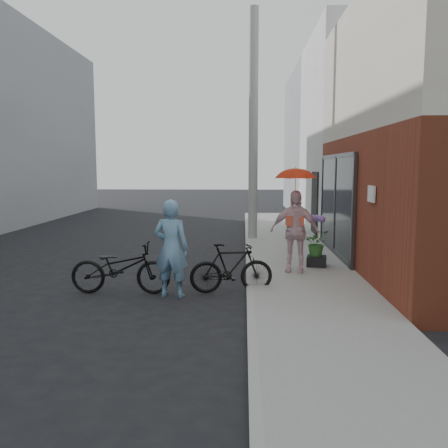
# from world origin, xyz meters

# --- Properties ---
(ground) EXTENTS (80.00, 80.00, 0.00)m
(ground) POSITION_xyz_m (0.00, 0.00, 0.00)
(ground) COLOR black
(ground) RESTS_ON ground
(sidewalk) EXTENTS (2.20, 24.00, 0.12)m
(sidewalk) POSITION_xyz_m (2.10, 2.00, 0.06)
(sidewalk) COLOR gray
(sidewalk) RESTS_ON ground
(curb) EXTENTS (0.12, 24.00, 0.12)m
(curb) POSITION_xyz_m (0.94, 2.00, 0.06)
(curb) COLOR #9E9E99
(curb) RESTS_ON ground
(plaster_building) EXTENTS (8.00, 6.00, 7.00)m
(plaster_building) POSITION_xyz_m (7.20, 9.00, 3.50)
(plaster_building) COLOR silver
(plaster_building) RESTS_ON ground
(east_building_far) EXTENTS (8.00, 8.00, 7.00)m
(east_building_far) POSITION_xyz_m (7.20, 16.00, 3.50)
(east_building_far) COLOR gray
(east_building_far) RESTS_ON ground
(utility_pole) EXTENTS (0.28, 0.28, 7.00)m
(utility_pole) POSITION_xyz_m (1.10, 6.00, 3.50)
(utility_pole) COLOR #9E9E99
(utility_pole) RESTS_ON ground
(officer) EXTENTS (0.70, 0.53, 1.75)m
(officer) POSITION_xyz_m (-0.46, -0.34, 0.87)
(officer) COLOR #6896B9
(officer) RESTS_ON ground
(bike_left) EXTENTS (1.83, 0.66, 0.96)m
(bike_left) POSITION_xyz_m (-1.42, -0.17, 0.48)
(bike_left) COLOR black
(bike_left) RESTS_ON ground
(bike_right) EXTENTS (1.59, 0.68, 0.92)m
(bike_right) POSITION_xyz_m (0.60, -0.02, 0.46)
(bike_right) COLOR black
(bike_right) RESTS_ON ground
(kimono_woman) EXTENTS (1.07, 0.62, 1.71)m
(kimono_woman) POSITION_xyz_m (1.89, 1.28, 0.98)
(kimono_woman) COLOR silver
(kimono_woman) RESTS_ON sidewalk
(parasol) EXTENTS (0.84, 0.84, 0.74)m
(parasol) POSITION_xyz_m (1.89, 1.28, 2.20)
(parasol) COLOR #F4441C
(parasol) RESTS_ON kimono_woman
(planter) EXTENTS (0.49, 0.49, 0.22)m
(planter) POSITION_xyz_m (2.45, 1.85, 0.23)
(planter) COLOR black
(planter) RESTS_ON sidewalk
(potted_plant) EXTENTS (0.54, 0.47, 0.60)m
(potted_plant) POSITION_xyz_m (2.45, 1.85, 0.64)
(potted_plant) COLOR #33742E
(potted_plant) RESTS_ON planter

